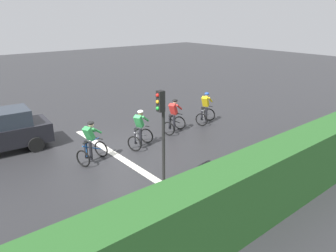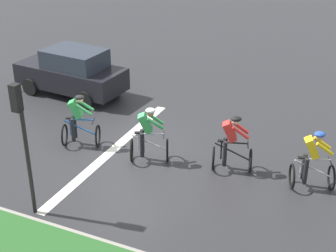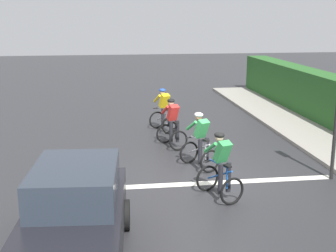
{
  "view_description": "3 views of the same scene",
  "coord_description": "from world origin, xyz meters",
  "px_view_note": "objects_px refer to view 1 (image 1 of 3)",
  "views": [
    {
      "loc": [
        10.69,
        -6.31,
        5.46
      ],
      "look_at": [
        0.95,
        1.64,
        1.03
      ],
      "focal_mm": 33.89,
      "sensor_mm": 36.0,
      "label": 1
    },
    {
      "loc": [
        11.43,
        6.63,
        7.41
      ],
      "look_at": [
        -0.4,
        1.22,
        0.99
      ],
      "focal_mm": 54.5,
      "sensor_mm": 36.0,
      "label": 2
    },
    {
      "loc": [
        -2.66,
        -11.85,
        4.42
      ],
      "look_at": [
        -0.84,
        1.09,
        1.24
      ],
      "focal_mm": 49.39,
      "sensor_mm": 36.0,
      "label": 3
    }
  ],
  "objects_px": {
    "cyclist_fourth": "(91,143)",
    "traffic_light_near_crossing": "(162,126)",
    "cyclist_mid": "(140,130)",
    "cyclist_lead": "(206,109)",
    "cyclist_second": "(174,117)"
  },
  "relations": [
    {
      "from": "cyclist_second",
      "to": "cyclist_fourth",
      "type": "bearing_deg",
      "value": -83.77
    },
    {
      "from": "cyclist_fourth",
      "to": "traffic_light_near_crossing",
      "type": "height_order",
      "value": "traffic_light_near_crossing"
    },
    {
      "from": "cyclist_lead",
      "to": "traffic_light_near_crossing",
      "type": "distance_m",
      "value": 7.24
    },
    {
      "from": "cyclist_second",
      "to": "traffic_light_near_crossing",
      "type": "relative_size",
      "value": 0.5
    },
    {
      "from": "cyclist_fourth",
      "to": "traffic_light_near_crossing",
      "type": "relative_size",
      "value": 0.5
    },
    {
      "from": "cyclist_lead",
      "to": "cyclist_fourth",
      "type": "xyz_separation_m",
      "value": [
        0.51,
        -6.79,
        0.0
      ]
    },
    {
      "from": "cyclist_second",
      "to": "traffic_light_near_crossing",
      "type": "xyz_separation_m",
      "value": [
        3.87,
        -3.77,
        1.43
      ]
    },
    {
      "from": "traffic_light_near_crossing",
      "to": "cyclist_fourth",
      "type": "bearing_deg",
      "value": -166.0
    },
    {
      "from": "cyclist_second",
      "to": "cyclist_lead",
      "type": "bearing_deg",
      "value": 90.14
    },
    {
      "from": "cyclist_mid",
      "to": "cyclist_fourth",
      "type": "distance_m",
      "value": 2.3
    },
    {
      "from": "cyclist_lead",
      "to": "cyclist_second",
      "type": "bearing_deg",
      "value": -89.86
    },
    {
      "from": "cyclist_lead",
      "to": "cyclist_second",
      "type": "height_order",
      "value": "same"
    },
    {
      "from": "cyclist_mid",
      "to": "cyclist_fourth",
      "type": "xyz_separation_m",
      "value": [
        0.02,
        -2.3,
        0.0
      ]
    },
    {
      "from": "cyclist_lead",
      "to": "cyclist_fourth",
      "type": "height_order",
      "value": "same"
    },
    {
      "from": "cyclist_mid",
      "to": "cyclist_fourth",
      "type": "relative_size",
      "value": 1.0
    }
  ]
}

